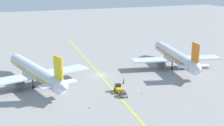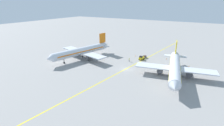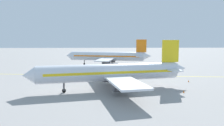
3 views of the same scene
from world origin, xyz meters
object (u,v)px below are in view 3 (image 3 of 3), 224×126
ground_crew_worker (133,71)px  traffic_cone_by_wingtip (184,91)px  airplane_at_gate (112,73)px  traffic_cone_near_nose (154,64)px  baggage_cart_trailing (164,73)px  traffic_cone_far_edge (189,81)px  traffic_cone_mid_apron (160,72)px  airplane_adjacent_stand (108,56)px  baggage_tug_white (153,73)px

ground_crew_worker → traffic_cone_by_wingtip: bearing=-164.0°
airplane_at_gate → traffic_cone_near_nose: size_ratio=64.16×
baggage_cart_trailing → traffic_cone_far_edge: bearing=-158.9°
traffic_cone_mid_apron → traffic_cone_far_edge: 15.02m
traffic_cone_near_nose → airplane_adjacent_stand: bearing=97.1°
ground_crew_worker → traffic_cone_near_nose: 26.71m
traffic_cone_far_edge → baggage_cart_trailing: bearing=21.1°
traffic_cone_mid_apron → airplane_at_gate: bearing=144.3°
airplane_adjacent_stand → traffic_cone_mid_apron: airplane_adjacent_stand is taller
airplane_at_gate → traffic_cone_by_wingtip: 15.15m
traffic_cone_far_edge → airplane_adjacent_stand: bearing=29.6°
airplane_adjacent_stand → ground_crew_worker: size_ratio=20.98×
baggage_tug_white → ground_crew_worker: 6.53m
airplane_adjacent_stand → airplane_at_gate: bearing=-179.5°
traffic_cone_by_wingtip → airplane_adjacent_stand: bearing=17.8°
ground_crew_worker → traffic_cone_mid_apron: bearing=-84.7°
airplane_at_gate → baggage_cart_trailing: size_ratio=13.01×
airplane_at_gate → traffic_cone_mid_apron: (22.44, -16.16, -3.43)m
airplane_adjacent_stand → traffic_cone_far_edge: airplane_adjacent_stand is taller
airplane_adjacent_stand → baggage_tug_white: bearing=-152.8°
traffic_cone_far_edge → baggage_tug_white: bearing=35.2°
baggage_tug_white → traffic_cone_near_nose: baggage_tug_white is taller
traffic_cone_near_nose → traffic_cone_far_edge: 37.64m
airplane_adjacent_stand → baggage_cart_trailing: bearing=-147.5°
baggage_tug_white → traffic_cone_far_edge: size_ratio=5.67×
ground_crew_worker → traffic_cone_near_nose: ground_crew_worker is taller
baggage_cart_trailing → traffic_cone_far_edge: baggage_cart_trailing is taller
baggage_tug_white → traffic_cone_mid_apron: 5.89m
baggage_cart_trailing → traffic_cone_near_nose: baggage_cart_trailing is taller
airplane_at_gate → traffic_cone_mid_apron: bearing=-35.7°
ground_crew_worker → traffic_cone_far_edge: bearing=-138.3°
ground_crew_worker → traffic_cone_near_nose: size_ratio=3.05×
traffic_cone_by_wingtip → traffic_cone_far_edge: size_ratio=1.00×
baggage_tug_white → traffic_cone_near_nose: size_ratio=5.67×
baggage_cart_trailing → airplane_adjacent_stand: bearing=32.5°
baggage_cart_trailing → traffic_cone_mid_apron: size_ratio=4.93×
baggage_tug_white → airplane_adjacent_stand: bearing=27.2°
airplane_at_gate → ground_crew_worker: bearing=-18.7°
traffic_cone_by_wingtip → traffic_cone_far_edge: bearing=-25.5°
baggage_cart_trailing → traffic_cone_by_wingtip: (-20.57, 1.47, -0.49)m
traffic_cone_near_nose → ground_crew_worker: bearing=153.3°
airplane_adjacent_stand → ground_crew_worker: airplane_adjacent_stand is taller
airplane_at_gate → ground_crew_worker: (21.62, -7.33, -2.80)m
traffic_cone_mid_apron → traffic_cone_by_wingtip: 25.58m
airplane_at_gate → ground_crew_worker: 23.00m
traffic_cone_mid_apron → traffic_cone_far_edge: bearing=-166.6°
airplane_at_gate → traffic_cone_near_nose: (45.47, -19.33, -3.43)m
baggage_tug_white → traffic_cone_far_edge: 12.20m
traffic_cone_near_nose → traffic_cone_mid_apron: size_ratio=1.00×
baggage_cart_trailing → baggage_tug_white: bearing=85.0°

